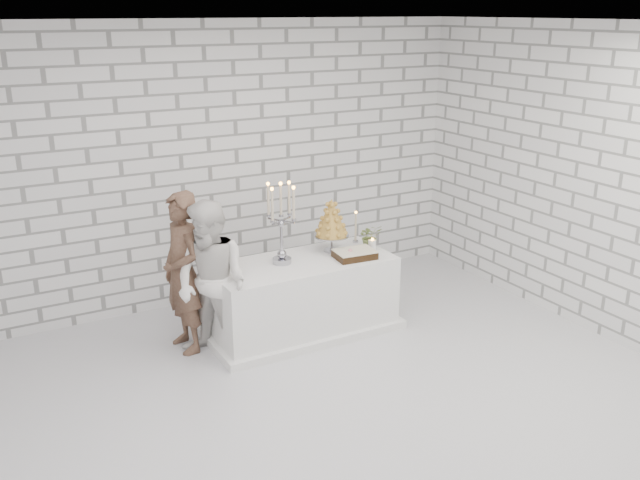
{
  "coord_description": "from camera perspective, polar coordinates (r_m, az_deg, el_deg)",
  "views": [
    {
      "loc": [
        -2.46,
        -4.35,
        3.09
      ],
      "look_at": [
        0.48,
        0.95,
        1.05
      ],
      "focal_mm": 38.72,
      "sensor_mm": 36.0,
      "label": 1
    }
  ],
  "objects": [
    {
      "name": "chocolate_cake",
      "position": [
        6.81,
        2.89,
        -1.17
      ],
      "size": [
        0.41,
        0.31,
        0.08
      ],
      "primitive_type": "cube",
      "rotation": [
        0.0,
        0.0,
        -0.09
      ],
      "color": "black",
      "rests_on": "cake_table"
    },
    {
      "name": "wall_front",
      "position": [
        3.47,
        21.56,
        -10.1
      ],
      "size": [
        6.0,
        0.01,
        3.0
      ],
      "primitive_type": "cube",
      "color": "white",
      "rests_on": "ground"
    },
    {
      "name": "pillar_candle",
      "position": [
        7.0,
        4.33,
        -0.47
      ],
      "size": [
        0.09,
        0.09,
        0.12
      ],
      "primitive_type": "cylinder",
      "rotation": [
        0.0,
        0.0,
        0.13
      ],
      "color": "white",
      "rests_on": "cake_table"
    },
    {
      "name": "cake_table",
      "position": [
        6.87,
        -1.5,
        -4.69
      ],
      "size": [
        1.8,
        0.8,
        0.75
      ],
      "primitive_type": "cube",
      "color": "white",
      "rests_on": "ground"
    },
    {
      "name": "groom",
      "position": [
        6.51,
        -11.25,
        -2.67
      ],
      "size": [
        0.43,
        0.6,
        1.54
      ],
      "primitive_type": "imported",
      "rotation": [
        0.0,
        0.0,
        -1.46
      ],
      "color": "#4F3427",
      "rests_on": "ground"
    },
    {
      "name": "extra_taper",
      "position": [
        7.23,
        2.97,
        1.01
      ],
      "size": [
        0.07,
        0.07,
        0.32
      ],
      "primitive_type": "cylinder",
      "rotation": [
        0.0,
        0.0,
        0.14
      ],
      "color": "beige",
      "rests_on": "cake_table"
    },
    {
      "name": "bride",
      "position": [
        6.27,
        -8.92,
        -3.53
      ],
      "size": [
        0.86,
        0.92,
        1.51
      ],
      "primitive_type": "imported",
      "rotation": [
        0.0,
        0.0,
        -1.05
      ],
      "color": "white",
      "rests_on": "ground"
    },
    {
      "name": "ground",
      "position": [
        5.88,
        0.42,
        -13.12
      ],
      "size": [
        6.0,
        5.0,
        0.01
      ],
      "primitive_type": "cube",
      "color": "silver",
      "rests_on": "ground"
    },
    {
      "name": "wall_back",
      "position": [
        7.45,
        -9.09,
        6.04
      ],
      "size": [
        6.0,
        0.01,
        3.0
      ],
      "primitive_type": "cube",
      "color": "white",
      "rests_on": "ground"
    },
    {
      "name": "flowers",
      "position": [
        7.06,
        4.17,
        0.29
      ],
      "size": [
        0.27,
        0.25,
        0.26
      ],
      "primitive_type": "imported",
      "rotation": [
        0.0,
        0.0,
        -0.24
      ],
      "color": "#54683B",
      "rests_on": "cake_table"
    },
    {
      "name": "croquembouche",
      "position": [
        6.92,
        0.95,
        1.23
      ],
      "size": [
        0.45,
        0.45,
        0.55
      ],
      "primitive_type": null,
      "rotation": [
        0.0,
        0.0,
        0.33
      ],
      "color": "olive",
      "rests_on": "cake_table"
    },
    {
      "name": "wall_right",
      "position": [
        7.16,
        21.9,
        4.41
      ],
      "size": [
        0.01,
        5.0,
        3.0
      ],
      "primitive_type": "cube",
      "color": "white",
      "rests_on": "ground"
    },
    {
      "name": "ceiling",
      "position": [
        5.0,
        0.5,
        17.57
      ],
      "size": [
        6.0,
        5.0,
        0.01
      ],
      "primitive_type": "cube",
      "color": "white",
      "rests_on": "ground"
    },
    {
      "name": "candelabra",
      "position": [
        6.56,
        -3.22,
        1.39
      ],
      "size": [
        0.4,
        0.4,
        0.81
      ],
      "primitive_type": null,
      "rotation": [
        0.0,
        0.0,
        -0.26
      ],
      "color": "#9C9CA6",
      "rests_on": "cake_table"
    }
  ]
}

